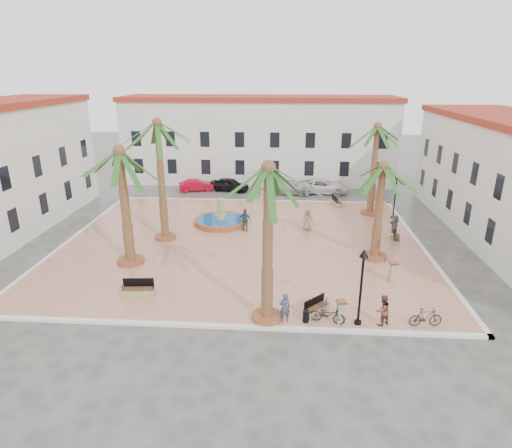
# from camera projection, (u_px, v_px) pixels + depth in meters

# --- Properties ---
(ground) EXTENTS (120.00, 120.00, 0.00)m
(ground) POSITION_uv_depth(u_px,v_px,m) (243.00, 244.00, 31.65)
(ground) COLOR #56544F
(ground) RESTS_ON ground
(plaza) EXTENTS (26.00, 22.00, 0.15)m
(plaza) POSITION_uv_depth(u_px,v_px,m) (243.00, 243.00, 31.62)
(plaza) COLOR tan
(plaza) RESTS_ON ground
(kerb_n) EXTENTS (26.30, 0.30, 0.16)m
(kerb_n) POSITION_uv_depth(u_px,v_px,m) (253.00, 201.00, 41.96)
(kerb_n) COLOR silver
(kerb_n) RESTS_ON ground
(kerb_s) EXTENTS (26.30, 0.30, 0.16)m
(kerb_s) POSITION_uv_depth(u_px,v_px,m) (221.00, 326.00, 21.29)
(kerb_s) COLOR silver
(kerb_s) RESTS_ON ground
(kerb_e) EXTENTS (0.30, 22.30, 0.16)m
(kerb_e) POSITION_uv_depth(u_px,v_px,m) (422.00, 248.00, 30.79)
(kerb_e) COLOR silver
(kerb_e) RESTS_ON ground
(kerb_w) EXTENTS (0.30, 22.30, 0.16)m
(kerb_w) POSITION_uv_depth(u_px,v_px,m) (72.00, 239.00, 32.45)
(kerb_w) COLOR silver
(kerb_w) RESTS_ON ground
(building_north) EXTENTS (30.40, 7.40, 9.50)m
(building_north) POSITION_uv_depth(u_px,v_px,m) (259.00, 139.00, 48.83)
(building_north) COLOR silver
(building_north) RESTS_ON ground
(fountain) EXTENTS (4.37, 4.37, 2.26)m
(fountain) POSITION_uv_depth(u_px,v_px,m) (221.00, 220.00, 35.33)
(fountain) COLOR #9C522E
(fountain) RESTS_ON plaza
(palm_nw) EXTENTS (5.08, 5.08, 8.94)m
(palm_nw) POSITION_uv_depth(u_px,v_px,m) (158.00, 136.00, 29.75)
(palm_nw) COLOR #9C522E
(palm_nw) RESTS_ON plaza
(palm_sw) EXTENTS (5.63, 5.63, 7.75)m
(palm_sw) POSITION_uv_depth(u_px,v_px,m) (121.00, 166.00, 26.10)
(palm_sw) COLOR #9C522E
(palm_sw) RESTS_ON plaza
(palm_s) EXTENTS (5.04, 5.04, 8.18)m
(palm_s) POSITION_uv_depth(u_px,v_px,m) (268.00, 186.00, 19.48)
(palm_s) COLOR #9C522E
(palm_s) RESTS_ON plaza
(palm_e) EXTENTS (5.19, 5.19, 6.67)m
(palm_e) POSITION_uv_depth(u_px,v_px,m) (382.00, 178.00, 27.12)
(palm_e) COLOR #9C522E
(palm_e) RESTS_ON plaza
(palm_ne) EXTENTS (5.03, 5.03, 7.98)m
(palm_ne) POSITION_uv_depth(u_px,v_px,m) (377.00, 137.00, 35.59)
(palm_ne) COLOR #9C522E
(palm_ne) RESTS_ON plaza
(bench_s) EXTENTS (1.88, 0.72, 0.97)m
(bench_s) POSITION_uv_depth(u_px,v_px,m) (138.00, 291.00, 24.00)
(bench_s) COLOR #8C9360
(bench_s) RESTS_ON plaza
(bench_se) EXTENTS (1.49, 1.49, 0.85)m
(bench_se) POSITION_uv_depth(u_px,v_px,m) (317.00, 309.00, 22.25)
(bench_se) COLOR #8C9360
(bench_se) RESTS_ON plaza
(bench_e) EXTENTS (0.85, 1.69, 0.86)m
(bench_e) POSITION_uv_depth(u_px,v_px,m) (396.00, 239.00, 31.48)
(bench_e) COLOR #8C9360
(bench_e) RESTS_ON plaza
(bench_ne) EXTENTS (0.87, 1.78, 0.90)m
(bench_ne) POSITION_uv_depth(u_px,v_px,m) (337.00, 203.00, 40.23)
(bench_ne) COLOR #8C9360
(bench_ne) RESTS_ON plaza
(lamppost_s) EXTENTS (0.44, 0.44, 4.05)m
(lamppost_s) POSITION_uv_depth(u_px,v_px,m) (362.00, 274.00, 20.47)
(lamppost_s) COLOR black
(lamppost_s) RESTS_ON plaza
(lamppost_e) EXTENTS (0.41, 0.41, 3.76)m
(lamppost_e) POSITION_uv_depth(u_px,v_px,m) (396.00, 189.00, 36.02)
(lamppost_e) COLOR black
(lamppost_e) RESTS_ON plaza
(bollard_se) EXTENTS (0.51, 0.51, 1.26)m
(bollard_se) POSITION_uv_depth(u_px,v_px,m) (341.00, 312.00, 21.23)
(bollard_se) COLOR #8C9360
(bollard_se) RESTS_ON plaza
(bollard_n) EXTENTS (0.53, 0.53, 1.41)m
(bollard_n) POSITION_uv_depth(u_px,v_px,m) (263.00, 195.00, 41.06)
(bollard_n) COLOR #8C9360
(bollard_n) RESTS_ON plaza
(bollard_e) EXTENTS (0.54, 0.54, 1.25)m
(bollard_e) POSITION_uv_depth(u_px,v_px,m) (393.00, 271.00, 25.50)
(bollard_e) COLOR #8C9360
(bollard_e) RESTS_ON plaza
(litter_bin) EXTENTS (0.32, 0.32, 0.62)m
(litter_bin) POSITION_uv_depth(u_px,v_px,m) (306.00, 316.00, 21.46)
(litter_bin) COLOR black
(litter_bin) RESTS_ON plaza
(cyclist_a) EXTENTS (0.65, 0.53, 1.56)m
(cyclist_a) POSITION_uv_depth(u_px,v_px,m) (285.00, 307.00, 21.37)
(cyclist_a) COLOR #373C52
(cyclist_a) RESTS_ON plaza
(bicycle_a) EXTENTS (1.88, 1.04, 0.94)m
(bicycle_a) POSITION_uv_depth(u_px,v_px,m) (328.00, 314.00, 21.33)
(bicycle_a) COLOR black
(bicycle_a) RESTS_ON plaza
(cyclist_b) EXTENTS (1.00, 0.94, 1.63)m
(cyclist_b) POSITION_uv_depth(u_px,v_px,m) (383.00, 310.00, 21.05)
(cyclist_b) COLOR brown
(cyclist_b) RESTS_ON plaza
(bicycle_b) EXTENTS (1.70, 0.65, 1.00)m
(bicycle_b) POSITION_uv_depth(u_px,v_px,m) (426.00, 317.00, 21.02)
(bicycle_b) COLOR black
(bicycle_b) RESTS_ON plaza
(pedestrian_fountain_a) EXTENTS (0.90, 0.64, 1.74)m
(pedestrian_fountain_a) POSITION_uv_depth(u_px,v_px,m) (307.00, 220.00, 33.70)
(pedestrian_fountain_a) COLOR #96785D
(pedestrian_fountain_a) RESTS_ON plaza
(pedestrian_fountain_b) EXTENTS (1.13, 0.75, 1.78)m
(pedestrian_fountain_b) POSITION_uv_depth(u_px,v_px,m) (245.00, 220.00, 33.63)
(pedestrian_fountain_b) COLOR #2E3F50
(pedestrian_fountain_b) RESTS_ON plaza
(pedestrian_north) EXTENTS (0.94, 1.17, 1.58)m
(pedestrian_north) POSITION_uv_depth(u_px,v_px,m) (252.00, 194.00, 41.11)
(pedestrian_north) COLOR #515257
(pedestrian_north) RESTS_ON plaza
(pedestrian_east) EXTENTS (0.74, 1.78, 1.86)m
(pedestrian_east) POSITION_uv_depth(u_px,v_px,m) (394.00, 227.00, 32.01)
(pedestrian_east) COLOR #695C52
(pedestrian_east) RESTS_ON plaza
(car_black) EXTENTS (4.38, 2.60, 1.40)m
(car_black) POSITION_uv_depth(u_px,v_px,m) (230.00, 185.00, 45.49)
(car_black) COLOR black
(car_black) RESTS_ON ground
(car_red) EXTENTS (3.95, 2.25, 1.23)m
(car_red) POSITION_uv_depth(u_px,v_px,m) (197.00, 185.00, 45.55)
(car_red) COLOR #AA051B
(car_red) RESTS_ON ground
(car_silver) EXTENTS (5.02, 2.44, 1.41)m
(car_silver) POSITION_uv_depth(u_px,v_px,m) (288.00, 187.00, 44.47)
(car_silver) COLOR silver
(car_silver) RESTS_ON ground
(car_white) EXTENTS (5.49, 2.76, 1.49)m
(car_white) POSITION_uv_depth(u_px,v_px,m) (322.00, 186.00, 44.69)
(car_white) COLOR silver
(car_white) RESTS_ON ground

